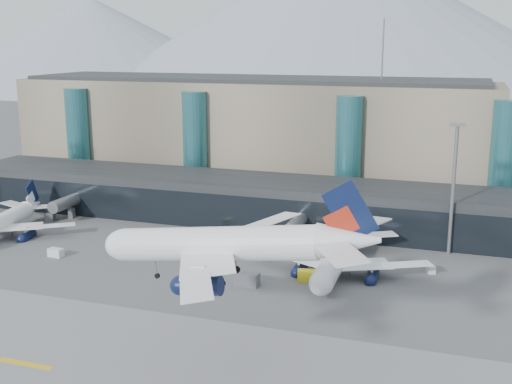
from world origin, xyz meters
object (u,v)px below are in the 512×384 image
veh_b (213,233)px  veh_f (50,216)px  hero_jet (245,236)px  veh_h (308,276)px  jet_parked_left (7,215)px  veh_g (431,269)px  veh_a (56,253)px  lightmast_mid (454,182)px  veh_c (247,279)px  jet_parked_mid (339,247)px

veh_b → veh_f: size_ratio=0.71×
hero_jet → veh_h: bearing=90.4°
veh_b → veh_f: (-40.62, -0.29, 0.27)m
jet_parked_left → veh_g: bearing=-96.6°
veh_a → veh_b: bearing=47.3°
veh_g → lightmast_mid: bearing=146.8°
jet_parked_left → lightmast_mid: bearing=-89.3°
hero_jet → lightmast_mid: bearing=68.2°
hero_jet → veh_h: 36.88m
veh_b → veh_g: veh_b is taller
lightmast_mid → veh_f: (-88.75, -4.09, -13.43)m
veh_h → veh_f: bearing=150.8°
jet_parked_left → veh_f: 12.21m
jet_parked_left → veh_h: jet_parked_left is taller
veh_c → veh_g: size_ratio=1.88×
hero_jet → veh_g: 51.07m
veh_h → hero_jet: bearing=-103.2°
hero_jet → jet_parked_mid: size_ratio=1.06×
veh_c → veh_f: size_ratio=1.16×
veh_f → jet_parked_left: bearing=143.6°
veh_f → veh_h: veh_f is taller
veh_b → veh_g: 46.18m
lightmast_mid → veh_f: lightmast_mid is taller
lightmast_mid → hero_jet: (-22.56, -55.62, 3.42)m
jet_parked_mid → veh_c: size_ratio=8.57×
hero_jet → jet_parked_left: bearing=150.0°
veh_a → hero_jet: bearing=-26.8°
veh_b → veh_c: veh_c is taller
veh_b → jet_parked_mid: bearing=-117.8°
hero_jet → veh_h: (-0.08, 32.79, -16.88)m
veh_a → jet_parked_mid: bearing=15.3°
lightmast_mid → jet_parked_left: lightmast_mid is taller
lightmast_mid → veh_c: lightmast_mid is taller
lightmast_mid → veh_g: size_ratio=11.83×
veh_a → veh_g: size_ratio=1.31×
lightmast_mid → veh_h: size_ratio=7.38×
veh_f → veh_g: size_ratio=1.63×
jet_parked_left → veh_b: jet_parked_left is taller
lightmast_mid → veh_f: bearing=-177.4°
hero_jet → veh_a: 60.08m
veh_g → jet_parked_left: bearing=-108.0°
veh_c → veh_a: bearing=178.1°
jet_parked_mid → veh_a: 54.23m
jet_parked_left → veh_c: jet_parked_left is taller
veh_b → veh_c: (16.28, -24.51, 0.41)m
veh_g → veh_h: veh_h is taller
hero_jet → veh_a: hero_jet is taller
veh_b → veh_f: 40.62m
veh_a → veh_f: 27.50m
veh_a → veh_f: veh_f is taller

